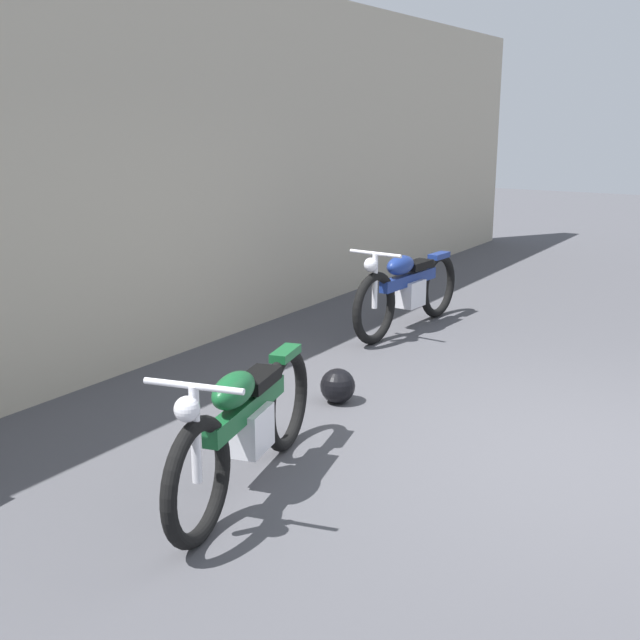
# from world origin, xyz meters

# --- Properties ---
(ground_plane) EXTENTS (40.00, 40.00, 0.00)m
(ground_plane) POSITION_xyz_m (0.00, 0.00, 0.00)
(ground_plane) COLOR #47474C
(building_wall) EXTENTS (18.00, 0.30, 3.59)m
(building_wall) POSITION_xyz_m (0.00, 4.05, 1.79)
(building_wall) COLOR #B2A893
(building_wall) RESTS_ON ground_plane
(helmet) EXTENTS (0.28, 0.28, 0.28)m
(helmet) POSITION_xyz_m (0.04, 1.90, 0.14)
(helmet) COLOR black
(helmet) RESTS_ON ground_plane
(motorcycle_green) EXTENTS (1.99, 0.72, 0.91)m
(motorcycle_green) POSITION_xyz_m (-1.58, 1.58, 0.44)
(motorcycle_green) COLOR black
(motorcycle_green) RESTS_ON ground_plane
(motorcycle_blue) EXTENTS (2.11, 0.59, 0.94)m
(motorcycle_blue) POSITION_xyz_m (2.36, 2.43, 0.45)
(motorcycle_blue) COLOR black
(motorcycle_blue) RESTS_ON ground_plane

